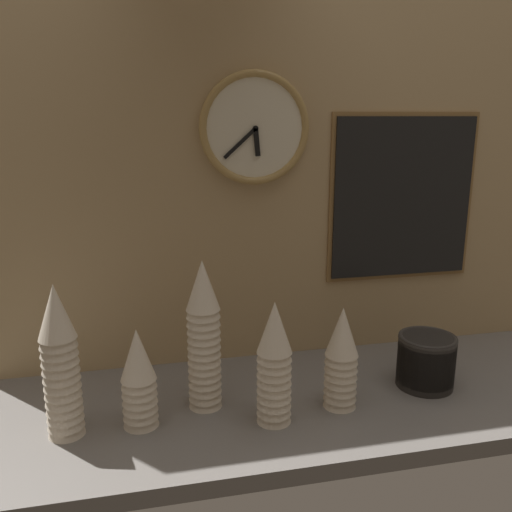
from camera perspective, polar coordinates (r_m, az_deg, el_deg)
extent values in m
cube|color=slate|center=(1.41, 4.92, -15.03)|extent=(1.60, 0.56, 0.04)
cube|color=tan|center=(1.49, 2.31, 8.72)|extent=(1.60, 0.03, 1.05)
cone|color=beige|center=(1.34, 8.86, -13.09)|extent=(0.08, 0.08, 0.12)
cone|color=beige|center=(1.33, 8.89, -12.37)|extent=(0.08, 0.08, 0.12)
cone|color=beige|center=(1.32, 8.93, -11.64)|extent=(0.08, 0.08, 0.12)
cone|color=beige|center=(1.31, 8.96, -10.90)|extent=(0.08, 0.08, 0.12)
cone|color=beige|center=(1.31, 8.99, -10.16)|extent=(0.08, 0.08, 0.12)
cone|color=beige|center=(1.30, 9.02, -9.40)|extent=(0.08, 0.08, 0.12)
cone|color=beige|center=(1.29, 9.06, -8.64)|extent=(0.08, 0.08, 0.12)
cone|color=beige|center=(1.28, 9.09, -7.86)|extent=(0.08, 0.08, 0.12)
cone|color=beige|center=(1.28, -12.11, -14.72)|extent=(0.08, 0.08, 0.12)
cone|color=beige|center=(1.27, -12.15, -13.98)|extent=(0.08, 0.08, 0.12)
cone|color=beige|center=(1.26, -12.20, -13.22)|extent=(0.08, 0.08, 0.12)
cone|color=beige|center=(1.25, -12.25, -12.46)|extent=(0.08, 0.08, 0.12)
cone|color=beige|center=(1.24, -12.29, -11.68)|extent=(0.08, 0.08, 0.12)
cone|color=beige|center=(1.23, -12.34, -10.90)|extent=(0.08, 0.08, 0.12)
cone|color=beige|center=(1.23, -12.39, -10.10)|extent=(0.08, 0.08, 0.12)
cone|color=beige|center=(1.33, -5.40, -13.13)|extent=(0.08, 0.08, 0.12)
cone|color=beige|center=(1.32, -5.42, -12.41)|extent=(0.08, 0.08, 0.12)
cone|color=beige|center=(1.31, -5.44, -11.68)|extent=(0.08, 0.08, 0.12)
cone|color=beige|center=(1.31, -5.46, -10.94)|extent=(0.08, 0.08, 0.12)
cone|color=beige|center=(1.30, -5.48, -10.19)|extent=(0.08, 0.08, 0.12)
cone|color=beige|center=(1.29, -5.50, -9.43)|extent=(0.08, 0.08, 0.12)
cone|color=beige|center=(1.28, -5.52, -8.66)|extent=(0.08, 0.08, 0.12)
cone|color=beige|center=(1.28, -5.54, -7.88)|extent=(0.08, 0.08, 0.12)
cone|color=beige|center=(1.27, -5.56, -7.10)|extent=(0.08, 0.08, 0.12)
cone|color=beige|center=(1.26, -5.58, -6.30)|extent=(0.08, 0.08, 0.12)
cone|color=beige|center=(1.26, -5.60, -5.50)|extent=(0.08, 0.08, 0.12)
cone|color=beige|center=(1.25, -5.62, -4.69)|extent=(0.08, 0.08, 0.12)
cone|color=beige|center=(1.24, -5.65, -3.87)|extent=(0.08, 0.08, 0.12)
cone|color=beige|center=(1.24, -5.67, -3.04)|extent=(0.08, 0.08, 0.12)
cone|color=beige|center=(1.27, 1.90, -14.65)|extent=(0.08, 0.08, 0.12)
cone|color=beige|center=(1.26, 1.91, -13.90)|extent=(0.08, 0.08, 0.12)
cone|color=beige|center=(1.25, 1.92, -13.14)|extent=(0.08, 0.08, 0.12)
cone|color=beige|center=(1.24, 1.92, -12.37)|extent=(0.08, 0.08, 0.12)
cone|color=beige|center=(1.23, 1.93, -11.59)|extent=(0.08, 0.08, 0.12)
cone|color=beige|center=(1.22, 1.94, -10.79)|extent=(0.08, 0.08, 0.12)
cone|color=beige|center=(1.21, 1.95, -9.99)|extent=(0.08, 0.08, 0.12)
cone|color=beige|center=(1.21, 1.95, -9.18)|extent=(0.08, 0.08, 0.12)
cone|color=beige|center=(1.20, 1.96, -8.35)|extent=(0.08, 0.08, 0.12)
cone|color=beige|center=(1.19, 1.97, -7.52)|extent=(0.08, 0.08, 0.12)
cone|color=beige|center=(1.29, -19.47, -15.01)|extent=(0.08, 0.08, 0.12)
cone|color=beige|center=(1.28, -19.54, -14.27)|extent=(0.08, 0.08, 0.12)
cone|color=beige|center=(1.27, -19.62, -13.52)|extent=(0.08, 0.08, 0.12)
cone|color=beige|center=(1.26, -19.69, -12.77)|extent=(0.08, 0.08, 0.12)
cone|color=beige|center=(1.25, -19.76, -12.00)|extent=(0.08, 0.08, 0.12)
cone|color=beige|center=(1.24, -19.84, -11.22)|extent=(0.08, 0.08, 0.12)
cone|color=beige|center=(1.24, -19.91, -10.43)|extent=(0.08, 0.08, 0.12)
cone|color=beige|center=(1.23, -19.99, -9.63)|extent=(0.08, 0.08, 0.12)
cone|color=beige|center=(1.22, -20.07, -8.83)|extent=(0.08, 0.08, 0.12)
cone|color=beige|center=(1.21, -20.14, -8.01)|extent=(0.08, 0.08, 0.12)
cone|color=beige|center=(1.21, -20.22, -7.18)|extent=(0.08, 0.08, 0.12)
cone|color=beige|center=(1.20, -20.30, -6.35)|extent=(0.08, 0.08, 0.12)
cone|color=beige|center=(1.20, -20.38, -5.50)|extent=(0.08, 0.08, 0.12)
cylinder|color=black|center=(1.50, 17.31, -12.20)|extent=(0.14, 0.14, 0.04)
cylinder|color=black|center=(1.49, 17.36, -11.64)|extent=(0.14, 0.14, 0.04)
cylinder|color=black|center=(1.48, 17.40, -11.08)|extent=(0.14, 0.14, 0.04)
cylinder|color=black|center=(1.48, 17.45, -10.51)|extent=(0.14, 0.14, 0.04)
cylinder|color=black|center=(1.47, 17.50, -9.94)|extent=(0.14, 0.14, 0.04)
cylinder|color=black|center=(1.46, 17.55, -9.36)|extent=(0.14, 0.14, 0.04)
cylinder|color=black|center=(1.46, 17.60, -8.77)|extent=(0.14, 0.14, 0.04)
torus|color=#302D2A|center=(1.45, 17.64, -8.29)|extent=(0.15, 0.15, 0.01)
cylinder|color=beige|center=(1.44, -0.17, 13.30)|extent=(0.28, 0.02, 0.28)
torus|color=#AD894C|center=(1.43, -0.10, 13.30)|extent=(0.29, 0.02, 0.29)
cube|color=black|center=(1.43, 0.08, 11.88)|extent=(0.02, 0.01, 0.07)
cube|color=black|center=(1.42, -1.70, 11.79)|extent=(0.09, 0.01, 0.08)
cylinder|color=black|center=(1.43, -0.05, 13.29)|extent=(0.01, 0.01, 0.01)
cube|color=olive|center=(1.62, 15.15, 5.94)|extent=(0.44, 0.01, 0.48)
cube|color=black|center=(1.61, 15.22, 5.92)|extent=(0.42, 0.01, 0.45)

